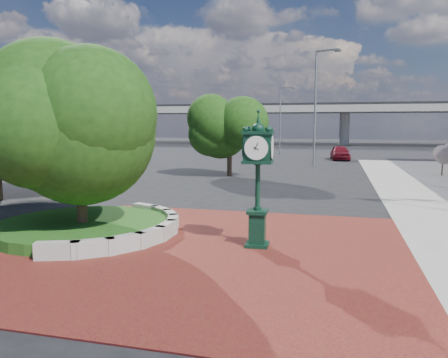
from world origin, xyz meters
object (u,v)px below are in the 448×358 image
(street_lamp_far, at_px, (282,115))
(street_lamp_near, at_px, (318,100))
(post_clock, at_px, (258,174))
(parked_car, at_px, (340,153))

(street_lamp_far, bearing_deg, street_lamp_near, -72.27)
(post_clock, bearing_deg, parked_car, 85.60)
(post_clock, relative_size, parked_car, 0.93)
(parked_car, height_order, street_lamp_far, street_lamp_far)
(street_lamp_near, relative_size, street_lamp_far, 1.21)
(post_clock, xyz_separation_m, parked_car, (2.73, 35.41, -1.55))
(parked_car, bearing_deg, street_lamp_far, 130.96)
(post_clock, distance_m, street_lamp_near, 26.48)
(parked_car, distance_m, street_lamp_near, 10.75)
(parked_car, xyz_separation_m, street_lamp_far, (-7.20, 6.79, 4.14))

